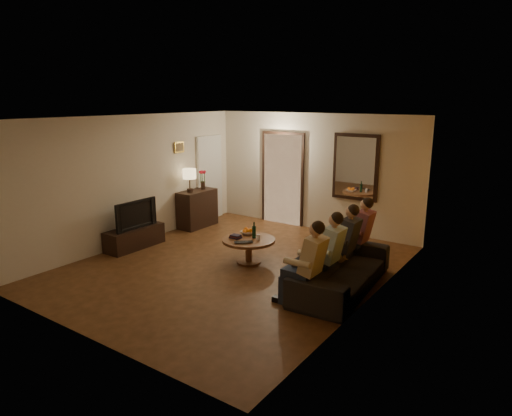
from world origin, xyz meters
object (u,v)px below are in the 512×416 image
Objects in this scene: tv_stand at (135,238)px; person_b at (328,256)px; person_a at (309,268)px; bowl at (248,233)px; person_c at (345,246)px; wine_bottle at (254,230)px; dog at (326,264)px; laptop at (244,243)px; dresser at (197,209)px; person_d at (359,237)px; table_lamp at (190,180)px; sofa at (342,268)px; tv at (133,214)px; coffee_table at (249,251)px.

tv_stand is 4.16m from person_b.
person_a is 2.30m from bowl.
person_b is at bearing -17.79° from bowl.
person_c is at bearing 90.00° from person_b.
person_a is 3.87× the size of wine_bottle.
person_b is 2.14× the size of dog.
person_b reaches higher than wine_bottle.
person_c is 3.65× the size of laptop.
dresser is 0.80× the size of person_d.
table_lamp is 0.45× the size of person_c.
sofa is at bearing 83.66° from person_a.
dog is at bearing 9.84° from tv_stand.
tv_stand is at bearing -180.00° from tv.
person_c is at bearing 14.18° from sofa.
table_lamp reaches higher than tv_stand.
person_c is 1.74m from laptop.
dresser reaches higher than dog.
tv reaches higher than wine_bottle.
person_d reaches higher than laptop.
bowl is (-2.04, 0.32, 0.15)m from sofa.
laptop is at bearing -70.35° from coffee_table.
sofa is at bearing -71.57° from person_c.
tv reaches higher than sofa.
table_lamp reaches higher than dresser.
coffee_table is 3.08× the size of wine_bottle.
dog is at bearing -80.16° from tv.
laptop is (-1.66, -0.48, -0.14)m from person_c.
sofa reaches higher than coffee_table.
dresser is 0.73m from table_lamp.
person_c is 1.72m from wine_bottle.
dog reaches higher than tv_stand.
coffee_table reaches higher than tv_stand.
sofa reaches higher than bowl.
person_c is at bearing 3.21° from wine_bottle.
table_lamp is at bearing 162.42° from dog.
person_c is at bearing 22.91° from dog.
sofa is (4.24, -1.37, -0.09)m from dresser.
table_lamp is 0.45× the size of person_a.
tv is 4.37m from person_d.
laptop is (-1.66, -1.08, -0.14)m from person_d.
sofa is at bearing -37.12° from laptop.
dog is (-0.25, 0.48, -0.32)m from person_b.
person_b reaches higher than laptop.
laptop is at bearing -60.75° from bowl.
wine_bottle is at bearing -27.55° from bowl.
tv_stand is 2.56m from wine_bottle.
table_lamp is 4.26m from person_c.
person_d is 2.14× the size of dog.
tv_stand is at bearing -173.69° from dog.
person_b is 0.63m from dog.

